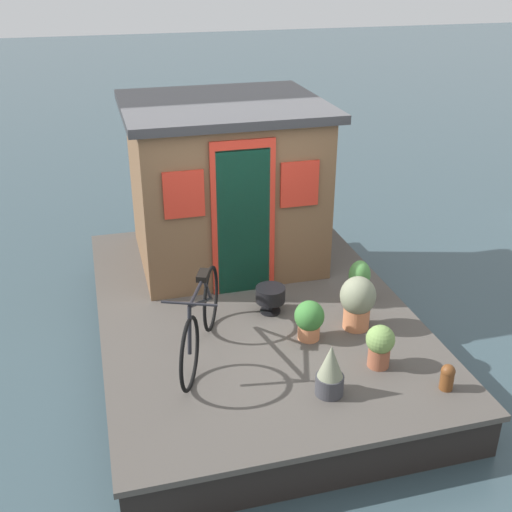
% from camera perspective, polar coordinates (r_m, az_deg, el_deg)
% --- Properties ---
extents(ground_plane, '(60.00, 60.00, 0.00)m').
position_cam_1_polar(ground_plane, '(7.41, -0.40, -7.65)').
color(ground_plane, '#384C54').
extents(houseboat_deck, '(4.81, 3.35, 0.49)m').
position_cam_1_polar(houseboat_deck, '(7.28, -0.41, -6.03)').
color(houseboat_deck, '#4C4742').
rests_on(houseboat_deck, ground_plane).
extents(houseboat_cabin, '(2.07, 2.36, 2.00)m').
position_cam_1_polar(houseboat_cabin, '(7.88, -2.83, 6.60)').
color(houseboat_cabin, brown).
rests_on(houseboat_cabin, houseboat_deck).
extents(bicycle, '(1.58, 0.73, 0.83)m').
position_cam_1_polar(bicycle, '(6.15, -4.96, -5.80)').
color(bicycle, black).
rests_on(bicycle, houseboat_deck).
extents(potted_plant_mint, '(0.24, 0.24, 0.51)m').
position_cam_1_polar(potted_plant_mint, '(7.17, 9.23, -2.17)').
color(potted_plant_mint, '#C6754C').
rests_on(potted_plant_mint, houseboat_deck).
extents(potted_plant_rosemary, '(0.26, 0.26, 0.50)m').
position_cam_1_polar(potted_plant_rosemary, '(5.74, 6.67, -10.23)').
color(potted_plant_rosemary, '#38383D').
rests_on(potted_plant_rosemary, houseboat_deck).
extents(potted_plant_sage, '(0.30, 0.30, 0.42)m').
position_cam_1_polar(potted_plant_sage, '(6.47, 4.80, -5.67)').
color(potted_plant_sage, '#C6754C').
rests_on(potted_plant_sage, houseboat_deck).
extents(potted_plant_geranium, '(0.37, 0.37, 0.59)m').
position_cam_1_polar(potted_plant_geranium, '(6.67, 9.09, -4.00)').
color(potted_plant_geranium, '#C6754C').
rests_on(potted_plant_geranium, houseboat_deck).
extents(potted_plant_basil, '(0.28, 0.28, 0.43)m').
position_cam_1_polar(potted_plant_basil, '(6.16, 11.05, -7.80)').
color(potted_plant_basil, '#935138').
rests_on(potted_plant_basil, houseboat_deck).
extents(charcoal_grill, '(0.32, 0.32, 0.30)m').
position_cam_1_polar(charcoal_grill, '(6.92, 1.30, -3.55)').
color(charcoal_grill, black).
rests_on(charcoal_grill, houseboat_deck).
extents(mooring_bollard, '(0.13, 0.13, 0.26)m').
position_cam_1_polar(mooring_bollard, '(6.06, 16.78, -10.28)').
color(mooring_bollard, brown).
rests_on(mooring_bollard, houseboat_deck).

